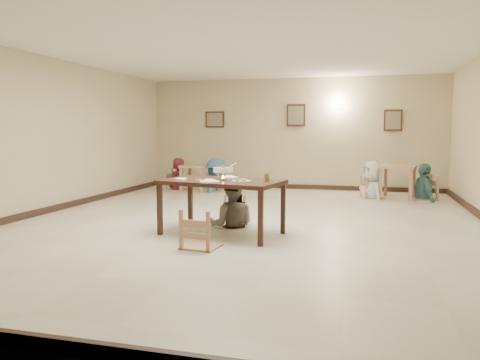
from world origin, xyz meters
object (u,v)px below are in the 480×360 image
(bg_table_right, at_px, (398,171))
(bg_diner_b, at_px, (216,158))
(bg_chair_lr, at_px, (216,175))
(bg_diner_d, at_px, (425,163))
(main_table, at_px, (222,185))
(curry_warmer, at_px, (223,170))
(bg_chair_rl, at_px, (372,178))
(bg_diner_c, at_px, (373,161))
(drink_glass, at_px, (267,177))
(chair_near, at_px, (201,211))
(bg_table_left, at_px, (196,170))
(bg_chair_rr, at_px, (424,177))
(main_diner, at_px, (232,177))
(bg_diner_a, at_px, (177,158))
(chair_far, at_px, (233,199))
(bg_chair_ll, at_px, (177,170))

(bg_table_right, bearing_deg, bg_diner_b, 178.81)
(bg_chair_lr, bearing_deg, bg_diner_d, 75.22)
(main_table, bearing_deg, curry_warmer, -37.52)
(bg_chair_rl, distance_m, bg_diner_c, 0.41)
(bg_diner_c, bearing_deg, drink_glass, -45.77)
(main_table, distance_m, bg_table_right, 5.53)
(chair_near, bearing_deg, bg_table_right, -111.64)
(bg_chair_lr, relative_size, bg_chair_rl, 0.96)
(curry_warmer, height_order, bg_table_left, curry_warmer)
(main_table, distance_m, drink_glass, 0.72)
(bg_table_left, bearing_deg, bg_table_right, -0.29)
(curry_warmer, bearing_deg, bg_chair_rr, 54.16)
(main_diner, relative_size, drink_glass, 10.98)
(bg_table_left, relative_size, bg_chair_lr, 0.81)
(bg_chair_lr, bearing_deg, bg_table_right, 75.74)
(bg_table_right, bearing_deg, bg_diner_a, 179.53)
(bg_diner_a, xyz_separation_m, bg_diner_d, (6.16, -0.10, -0.02))
(chair_near, relative_size, main_diner, 0.61)
(bg_diner_b, bearing_deg, chair_far, -166.47)
(main_diner, distance_m, bg_chair_rr, 5.31)
(bg_diner_b, bearing_deg, bg_chair_rr, -99.81)
(bg_chair_lr, xyz_separation_m, bg_chair_rr, (5.08, -0.15, 0.09))
(curry_warmer, height_order, bg_diner_b, bg_diner_b)
(main_diner, xyz_separation_m, bg_chair_rr, (3.47, 4.01, -0.29))
(bg_diner_a, bearing_deg, main_diner, 43.80)
(bg_diner_a, relative_size, bg_diner_b, 0.99)
(bg_table_left, relative_size, bg_chair_rr, 0.67)
(chair_near, height_order, main_diner, main_diner)
(chair_near, distance_m, drink_glass, 1.16)
(bg_chair_rl, bearing_deg, bg_diner_d, -111.11)
(main_table, height_order, drink_glass, drink_glass)
(bg_diner_b, bearing_deg, bg_chair_lr, 171.90)
(chair_near, bearing_deg, chair_far, -83.76)
(bg_chair_rr, bearing_deg, bg_table_right, -108.05)
(bg_chair_rr, bearing_deg, bg_table_left, -103.17)
(bg_chair_rl, height_order, bg_chair_rr, bg_chair_rr)
(main_diner, bearing_deg, chair_near, 79.42)
(bg_chair_rr, bearing_deg, chair_far, -54.12)
(chair_far, bearing_deg, main_table, -93.45)
(curry_warmer, bearing_deg, chair_far, 95.36)
(chair_far, distance_m, chair_near, 1.63)
(bg_table_right, xyz_separation_m, bg_diner_d, (0.58, -0.06, 0.21))
(bg_chair_lr, bearing_deg, drink_glass, 12.68)
(bg_table_right, bearing_deg, bg_chair_ll, 179.53)
(bg_chair_ll, relative_size, bg_diner_d, 0.64)
(main_diner, bearing_deg, curry_warmer, 84.67)
(bg_diner_c, bearing_deg, bg_table_left, -118.15)
(bg_diner_c, xyz_separation_m, bg_diner_d, (1.16, -0.03, -0.02))
(main_diner, bearing_deg, bg_table_left, -73.02)
(bg_chair_rl, bearing_deg, main_diner, 130.30)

